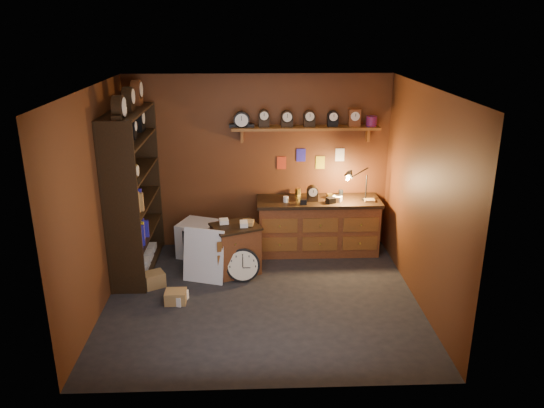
{
  "coord_description": "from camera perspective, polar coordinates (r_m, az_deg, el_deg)",
  "views": [
    {
      "loc": [
        -0.11,
        -6.13,
        3.43
      ],
      "look_at": [
        0.15,
        0.35,
        1.18
      ],
      "focal_mm": 35.0,
      "sensor_mm": 36.0,
      "label": 1
    }
  ],
  "objects": [
    {
      "name": "white_panel",
      "position": [
        7.52,
        -7.26,
        -8.17
      ],
      "size": [
        0.6,
        0.33,
        0.77
      ],
      "primitive_type": "cube",
      "rotation": [
        -0.17,
        0.0,
        -0.31
      ],
      "color": "silver",
      "rests_on": "ground"
    },
    {
      "name": "floor_box_a",
      "position": [
        7.0,
        -10.31,
        -9.79
      ],
      "size": [
        0.27,
        0.23,
        0.16
      ],
      "primitive_type": "cube",
      "rotation": [
        0.0,
        0.0,
        -0.0
      ],
      "color": "#9B7643",
      "rests_on": "ground"
    },
    {
      "name": "low_cabinet",
      "position": [
        7.56,
        -3.9,
        -4.62
      ],
      "size": [
        0.78,
        0.73,
        0.8
      ],
      "rotation": [
        0.0,
        0.0,
        0.41
      ],
      "color": "brown",
      "rests_on": "ground"
    },
    {
      "name": "room_shell",
      "position": [
        6.47,
        -0.82,
        3.82
      ],
      "size": [
        4.02,
        3.62,
        2.71
      ],
      "color": "#582D14",
      "rests_on": "ground"
    },
    {
      "name": "big_round_clock",
      "position": [
        7.38,
        -3.16,
        -6.6
      ],
      "size": [
        0.47,
        0.16,
        0.47
      ],
      "color": "black",
      "rests_on": "ground"
    },
    {
      "name": "floor",
      "position": [
        7.02,
        -1.1,
        -10.09
      ],
      "size": [
        4.0,
        4.0,
        0.0
      ],
      "primitive_type": "plane",
      "color": "black",
      "rests_on": "ground"
    },
    {
      "name": "floor_box_c",
      "position": [
        7.44,
        -12.58,
        -7.93
      ],
      "size": [
        0.34,
        0.33,
        0.2
      ],
      "primitive_type": "cube",
      "rotation": [
        0.0,
        0.0,
        0.49
      ],
      "color": "#9B7643",
      "rests_on": "ground"
    },
    {
      "name": "workbench",
      "position": [
        8.22,
        4.97,
        -2.02
      ],
      "size": [
        1.88,
        0.66,
        1.36
      ],
      "color": "brown",
      "rests_on": "ground"
    },
    {
      "name": "mini_fridge",
      "position": [
        8.2,
        -7.98,
        -3.74
      ],
      "size": [
        0.66,
        0.69,
        0.53
      ],
      "rotation": [
        0.0,
        0.0,
        -0.37
      ],
      "color": "silver",
      "rests_on": "ground"
    },
    {
      "name": "floor_box_b",
      "position": [
        7.02,
        -10.16,
        -9.85
      ],
      "size": [
        0.28,
        0.31,
        0.13
      ],
      "primitive_type": "cube",
      "rotation": [
        0.0,
        0.0,
        -0.33
      ],
      "color": "white",
      "rests_on": "ground"
    },
    {
      "name": "shelving_unit",
      "position": [
        7.62,
        -14.92,
        1.89
      ],
      "size": [
        0.47,
        1.6,
        2.58
      ],
      "color": "black",
      "rests_on": "ground"
    }
  ]
}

